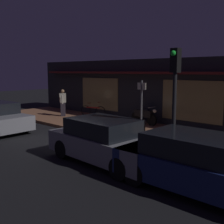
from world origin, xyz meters
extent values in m
plane|color=black|center=(0.00, 0.00, 0.00)|extent=(60.00, 60.00, 0.00)
cube|color=brown|center=(0.00, 3.00, 0.07)|extent=(18.00, 4.00, 0.15)
cube|color=black|center=(0.00, 6.40, 1.80)|extent=(18.00, 2.80, 3.60)
cube|color=olive|center=(-3.20, 4.98, 1.50)|extent=(3.20, 0.04, 2.00)
cube|color=olive|center=(3.20, 4.98, 1.50)|extent=(3.20, 0.04, 2.00)
cube|color=#591919|center=(0.00, 4.75, 2.85)|extent=(16.20, 0.50, 0.12)
cylinder|color=black|center=(0.35, 4.32, 0.45)|extent=(0.61, 0.17, 0.60)
cylinder|color=black|center=(1.44, 4.23, 0.45)|extent=(0.61, 0.17, 0.60)
cube|color=black|center=(0.90, 4.28, 0.73)|extent=(1.12, 0.37, 0.36)
ellipsoid|color=black|center=(1.05, 4.27, 0.93)|extent=(0.46, 0.27, 0.20)
sphere|color=#F9EDB7|center=(1.61, 4.22, 0.93)|extent=(0.18, 0.18, 0.18)
cylinder|color=gray|center=(1.41, 4.24, 1.10)|extent=(0.07, 0.55, 0.03)
torus|color=black|center=(-3.43, 4.01, 0.48)|extent=(0.63, 0.29, 0.66)
torus|color=black|center=(-2.51, 4.39, 0.48)|extent=(0.63, 0.29, 0.66)
cube|color=#A51E1E|center=(-2.97, 4.20, 0.70)|extent=(0.85, 0.38, 0.06)
cube|color=brown|center=(-3.20, 4.11, 0.97)|extent=(0.22, 0.15, 0.06)
cylinder|color=#A51E1E|center=(-2.58, 4.36, 1.05)|extent=(0.18, 0.40, 0.02)
cube|color=#28232D|center=(-4.40, 2.97, 0.57)|extent=(0.34, 0.34, 0.85)
cube|color=#B2AD9E|center=(-4.40, 2.97, 1.29)|extent=(0.42, 0.43, 0.58)
sphere|color=#8C6647|center=(-4.40, 2.97, 1.71)|extent=(0.22, 0.22, 0.22)
cylinder|color=#B2AD9E|center=(-4.59, 3.15, 1.22)|extent=(0.13, 0.13, 0.52)
cylinder|color=#B2AD9E|center=(-4.20, 2.80, 1.22)|extent=(0.13, 0.13, 0.52)
cylinder|color=#47474C|center=(2.34, 2.16, 1.35)|extent=(0.09, 0.09, 2.40)
cube|color=beige|center=(2.34, 2.16, 2.30)|extent=(0.44, 0.03, 0.30)
cylinder|color=black|center=(5.40, -0.24, 1.80)|extent=(0.12, 0.12, 3.60)
cube|color=black|center=(5.40, -0.24, 3.25)|extent=(0.24, 0.24, 0.70)
sphere|color=#1ED838|center=(5.40, -0.37, 3.45)|extent=(0.16, 0.16, 0.16)
cylinder|color=black|center=(-2.46, -0.70, 0.32)|extent=(0.65, 0.25, 0.64)
cylinder|color=black|center=(4.91, -0.49, 0.32)|extent=(0.65, 0.24, 0.64)
cylinder|color=black|center=(4.85, -2.04, 0.32)|extent=(0.65, 0.24, 0.64)
cylinder|color=black|center=(2.21, -0.38, 0.32)|extent=(0.65, 0.24, 0.64)
cylinder|color=black|center=(2.15, -1.94, 0.32)|extent=(0.65, 0.24, 0.64)
cube|color=slate|center=(3.53, -1.21, 0.55)|extent=(4.16, 1.92, 0.68)
cube|color=black|center=(3.38, -1.21, 1.10)|extent=(2.26, 1.68, 0.64)
cylinder|color=black|center=(5.36, -0.48, 0.32)|extent=(0.64, 0.23, 0.64)
cylinder|color=black|center=(5.38, -2.04, 0.32)|extent=(0.64, 0.23, 0.64)
cube|color=#141E4C|center=(6.72, -1.25, 0.55)|extent=(4.12, 1.81, 0.68)
cube|color=black|center=(6.57, -1.25, 1.10)|extent=(2.22, 1.63, 0.64)
camera|label=1|loc=(9.72, -7.47, 2.95)|focal=44.93mm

